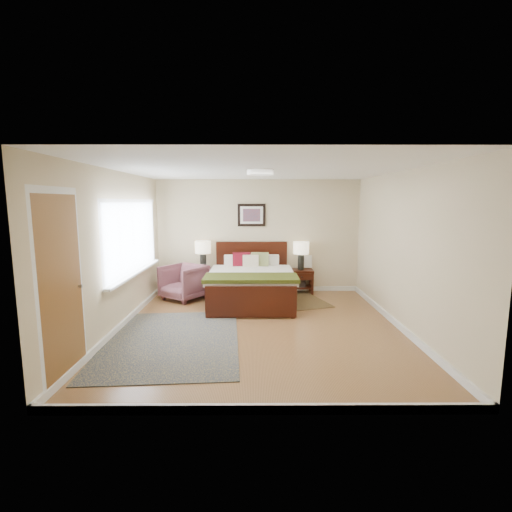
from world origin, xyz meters
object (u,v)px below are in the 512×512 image
at_px(nightstand_right, 301,279).
at_px(lamp_left, 203,250).
at_px(armchair, 184,282).
at_px(nightstand_left, 203,274).
at_px(bed, 251,278).
at_px(rug_persian, 173,340).
at_px(lamp_right, 301,250).

distance_m(nightstand_right, lamp_left, 2.25).
xyz_separation_m(lamp_left, armchair, (-0.34, -0.53, -0.61)).
height_order(nightstand_left, nightstand_right, nightstand_left).
height_order(bed, nightstand_left, bed).
xyz_separation_m(lamp_left, rug_persian, (-0.08, -2.85, -0.97)).
distance_m(lamp_right, armchair, 2.61).
xyz_separation_m(nightstand_left, rug_persian, (-0.08, -2.83, -0.42)).
bearing_deg(lamp_left, nightstand_right, -0.33).
xyz_separation_m(lamp_right, rug_persian, (-2.23, -2.85, -0.95)).
bearing_deg(armchair, bed, 25.39).
height_order(nightstand_right, armchair, armchair).
relative_size(nightstand_right, lamp_right, 0.87).
height_order(lamp_left, rug_persian, lamp_left).
height_order(lamp_right, rug_persian, lamp_right).
relative_size(nightstand_right, rug_persian, 0.20).
xyz_separation_m(bed, rug_persian, (-1.14, -2.06, -0.51)).
relative_size(bed, lamp_right, 3.38).
bearing_deg(rug_persian, lamp_left, 84.67).
distance_m(bed, rug_persian, 2.41).
height_order(lamp_left, armchair, lamp_left).
bearing_deg(nightstand_right, lamp_left, 179.67).
relative_size(nightstand_left, rug_persian, 0.20).
bearing_deg(nightstand_left, lamp_left, 90.00).
bearing_deg(armchair, lamp_left, 93.34).
bearing_deg(nightstand_right, lamp_right, 90.00).
relative_size(nightstand_right, armchair, 0.67).
xyz_separation_m(nightstand_left, lamp_right, (2.15, 0.02, 0.53)).
relative_size(nightstand_right, lamp_left, 0.87).
distance_m(nightstand_left, armchair, 0.61).
relative_size(bed, nightstand_right, 3.87).
bearing_deg(nightstand_left, nightstand_right, 0.20).
distance_m(nightstand_right, rug_persian, 3.62).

